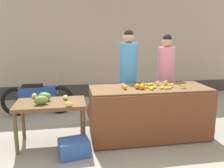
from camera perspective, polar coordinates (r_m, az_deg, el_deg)
ground_plane at (r=4.31m, az=4.03°, el=-12.77°), size 24.00×24.00×0.00m
market_wall_back at (r=6.92m, az=-1.89°, el=10.95°), size 7.94×0.23×3.41m
fruit_stall_counter at (r=4.23m, az=8.97°, el=-6.81°), size 2.04×0.81×0.90m
side_table_wooden at (r=3.99m, az=-14.51°, el=-5.54°), size 1.11×0.66×0.72m
banana_bunch_pile at (r=4.13m, az=11.01°, el=-0.42°), size 0.73×0.52×0.07m
orange_pile at (r=3.95m, az=5.29°, el=-0.62°), size 0.37×0.26×0.09m
mango_papaya_pile at (r=3.96m, az=-15.86°, el=-3.38°), size 0.70×0.68×0.14m
vendor_woman_blue_shirt at (r=4.64m, az=3.89°, el=1.42°), size 0.34×0.34×1.88m
vendor_woman_pink_shirt at (r=4.98m, az=12.70°, el=1.30°), size 0.34×0.34×1.79m
parked_motorcycle at (r=5.58m, az=-17.43°, el=-3.10°), size 1.60×0.18×0.88m
produce_crate at (r=3.72m, az=-9.13°, el=-14.93°), size 0.49×0.40×0.26m
produce_sack at (r=4.88m, az=-4.02°, el=-6.35°), size 0.46×0.44×0.54m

